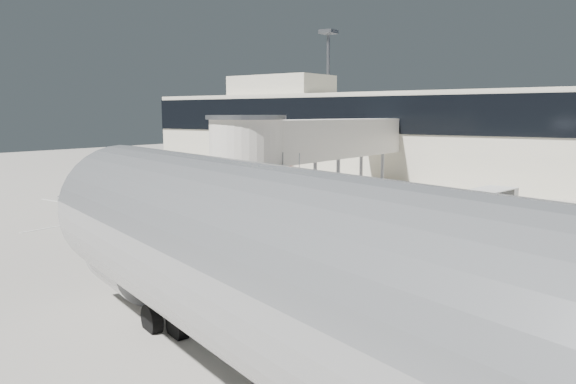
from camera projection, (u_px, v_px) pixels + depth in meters
name	position (u px, v px, depth m)	size (l,w,h in m)	color
ground	(229.00, 241.00, 27.09)	(140.00, 140.00, 0.00)	#B9B2A5
lane_markings	(323.00, 213.00, 34.92)	(40.00, 30.00, 0.02)	silver
terminal	(450.00, 136.00, 50.60)	(64.00, 12.11, 15.20)	beige
jet_bridge	(306.00, 140.00, 38.60)	(5.70, 20.40, 6.03)	silver
baggage_tug	(316.00, 225.00, 28.42)	(2.16, 1.40, 1.39)	maroon
suitcase_cart	(372.00, 227.00, 27.98)	(3.70, 1.95, 1.42)	black
box_cart_near	(191.00, 233.00, 26.47)	(3.53, 1.98, 1.35)	black
box_cart_far	(198.00, 219.00, 30.00)	(3.79, 2.52, 1.47)	black
ground_worker	(196.00, 222.00, 27.56)	(0.62, 0.41, 1.71)	#BFFF1A
minivan	(488.00, 201.00, 32.94)	(2.51, 4.74, 1.71)	silver
belt_loader	(277.00, 169.00, 55.25)	(3.94, 2.75, 1.79)	maroon
aircraft	(284.00, 274.00, 11.06)	(20.51, 9.27, 5.27)	#B8BABD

